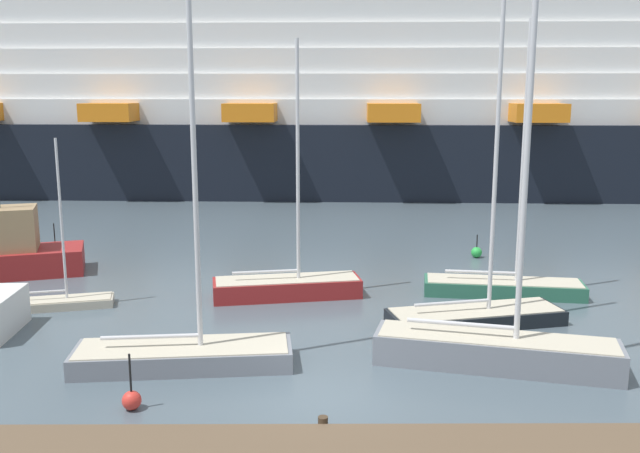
% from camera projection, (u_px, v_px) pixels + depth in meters
% --- Properties ---
extents(ground_plane, '(600.00, 600.00, 0.00)m').
position_uv_depth(ground_plane, '(322.00, 401.00, 18.91)').
color(ground_plane, '#4C5B66').
extents(sailboat_0, '(7.52, 3.43, 14.41)m').
position_uv_depth(sailboat_0, '(496.00, 344.00, 21.10)').
color(sailboat_0, gray).
rests_on(sailboat_0, ground_plane).
extents(sailboat_1, '(6.64, 2.56, 11.09)m').
position_uv_depth(sailboat_1, '(504.00, 283.00, 28.65)').
color(sailboat_1, '#2D6B51').
rests_on(sailboat_1, ground_plane).
extents(sailboat_2, '(6.21, 2.66, 10.33)m').
position_uv_depth(sailboat_2, '(287.00, 285.00, 28.37)').
color(sailboat_2, maroon).
rests_on(sailboat_2, ground_plane).
extents(sailboat_4, '(6.78, 2.55, 13.22)m').
position_uv_depth(sailboat_4, '(184.00, 349.00, 21.20)').
color(sailboat_4, gray).
rests_on(sailboat_4, ground_plane).
extents(sailboat_5, '(6.62, 3.24, 12.09)m').
position_uv_depth(sailboat_5, '(476.00, 311.00, 25.03)').
color(sailboat_5, black).
rests_on(sailboat_5, ground_plane).
extents(sailboat_6, '(4.30, 2.08, 6.60)m').
position_uv_depth(sailboat_6, '(58.00, 300.00, 26.99)').
color(sailboat_6, '#BCB29E').
rests_on(sailboat_6, ground_plane).
extents(channel_buoy_0, '(0.52, 0.52, 1.57)m').
position_uv_depth(channel_buoy_0, '(132.00, 400.00, 18.35)').
color(channel_buoy_0, red).
rests_on(channel_buoy_0, ground_plane).
extents(channel_buoy_1, '(0.54, 0.54, 1.19)m').
position_uv_depth(channel_buoy_1, '(477.00, 252.00, 35.13)').
color(channel_buoy_1, green).
rests_on(channel_buoy_1, ground_plane).
extents(channel_buoy_2, '(0.74, 0.74, 1.70)m').
position_uv_depth(channel_buoy_2, '(55.00, 249.00, 35.48)').
color(channel_buoy_2, orange).
rests_on(channel_buoy_2, ground_plane).
extents(cruise_ship, '(106.30, 20.33, 20.62)m').
position_uv_depth(cruise_ship, '(261.00, 111.00, 58.81)').
color(cruise_ship, black).
rests_on(cruise_ship, ground_plane).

